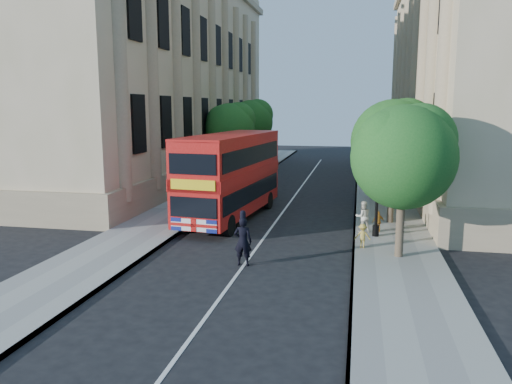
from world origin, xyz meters
The scene contains 17 objects.
ground centered at (0.00, 0.00, 0.00)m, with size 120.00×120.00×0.00m, color black.
pavement_right centered at (5.75, 10.00, 0.06)m, with size 3.50×80.00×0.12m, color gray.
pavement_left centered at (-5.75, 10.00, 0.06)m, with size 3.50×80.00×0.12m, color gray.
building_right centered at (13.80, 24.00, 9.00)m, with size 12.00×38.00×18.00m, color tan.
building_left centered at (-13.80, 24.00, 9.00)m, with size 12.00×38.00×18.00m, color tan.
tree_right_near centered at (5.84, 3.03, 4.25)m, with size 4.00×4.00×6.08m.
tree_right_mid centered at (5.84, 9.03, 4.45)m, with size 4.20×4.20×6.37m.
tree_right_far centered at (5.84, 15.03, 4.31)m, with size 4.00×4.00×6.15m.
tree_left_far centered at (-5.96, 22.03, 4.44)m, with size 4.00×4.00×6.30m.
tree_left_back centered at (-5.96, 30.03, 4.71)m, with size 4.20×4.20×6.65m.
lamp_post centered at (5.00, 6.00, 2.51)m, with size 0.32×0.32×5.16m.
double_decker_bus centered at (-2.43, 8.56, 2.45)m, with size 3.49×9.79×4.43m.
box_van centered at (-2.52, 14.37, 1.24)m, with size 2.14×4.54×2.52m.
police_constable centered at (-0.03, 1.00, 0.93)m, with size 0.68×0.45×1.86m, color black.
woman_pedestrian centered at (4.42, 6.66, 0.86)m, with size 0.72×0.56×1.47m, color white.
child_a centered at (5.14, 6.80, 0.61)m, with size 0.58×0.24×0.99m, color #C37D22.
child_b centered at (4.40, 3.93, 0.63)m, with size 0.65×0.38×1.01m, color gold.
Camera 1 is at (4.11, -16.68, 5.93)m, focal length 35.00 mm.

